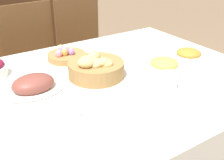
# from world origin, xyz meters

# --- Properties ---
(dining_table) EXTENTS (1.63, 1.20, 0.74)m
(dining_table) POSITION_xyz_m (0.00, 0.00, 0.37)
(dining_table) COLOR silver
(dining_table) RESTS_ON ground
(chair_far_right) EXTENTS (0.46, 0.46, 0.95)m
(chair_far_right) POSITION_xyz_m (0.41, 0.93, 0.50)
(chair_far_right) COLOR brown
(chair_far_right) RESTS_ON ground
(chair_far_center) EXTENTS (0.45, 0.45, 0.95)m
(chair_far_center) POSITION_xyz_m (-0.03, 0.93, 0.50)
(chair_far_center) COLOR brown
(chair_far_center) RESTS_ON ground
(bread_basket) EXTENTS (0.28, 0.28, 0.14)m
(bread_basket) POSITION_xyz_m (-0.01, 0.05, 0.79)
(bread_basket) COLOR #9E7542
(bread_basket) RESTS_ON dining_table
(egg_basket) EXTENTS (0.22, 0.22, 0.08)m
(egg_basket) POSITION_xyz_m (-0.03, 0.35, 0.76)
(egg_basket) COLOR #9E7542
(egg_basket) RESTS_ON dining_table
(ham_platter) EXTENTS (0.30, 0.21, 0.09)m
(ham_platter) POSITION_xyz_m (-0.32, 0.09, 0.77)
(ham_platter) COLOR white
(ham_platter) RESTS_ON dining_table
(pineapple_bowl) EXTENTS (0.17, 0.17, 0.09)m
(pineapple_bowl) POSITION_xyz_m (0.30, -0.12, 0.78)
(pineapple_bowl) COLOR silver
(pineapple_bowl) RESTS_ON dining_table
(carrot_bowl) EXTENTS (0.16, 0.16, 0.09)m
(carrot_bowl) POSITION_xyz_m (0.50, -0.10, 0.78)
(carrot_bowl) COLOR white
(carrot_bowl) RESTS_ON dining_table
(dinner_plate) EXTENTS (0.26, 0.26, 0.01)m
(dinner_plate) POSITION_xyz_m (-0.03, -0.41, 0.74)
(dinner_plate) COLOR white
(dinner_plate) RESTS_ON dining_table
(fork) EXTENTS (0.02, 0.19, 0.00)m
(fork) POSITION_xyz_m (-0.19, -0.41, 0.74)
(fork) COLOR silver
(fork) RESTS_ON dining_table
(knife) EXTENTS (0.02, 0.19, 0.00)m
(knife) POSITION_xyz_m (0.13, -0.41, 0.74)
(knife) COLOR silver
(knife) RESTS_ON dining_table
(spoon) EXTENTS (0.02, 0.19, 0.00)m
(spoon) POSITION_xyz_m (0.16, -0.41, 0.74)
(spoon) COLOR silver
(spoon) RESTS_ON dining_table
(drinking_cup) EXTENTS (0.08, 0.08, 0.08)m
(drinking_cup) POSITION_xyz_m (0.22, -0.24, 0.78)
(drinking_cup) COLOR silver
(drinking_cup) RESTS_ON dining_table
(butter_dish) EXTENTS (0.10, 0.06, 0.03)m
(butter_dish) POSITION_xyz_m (-0.29, -0.20, 0.75)
(butter_dish) COLOR white
(butter_dish) RESTS_ON dining_table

